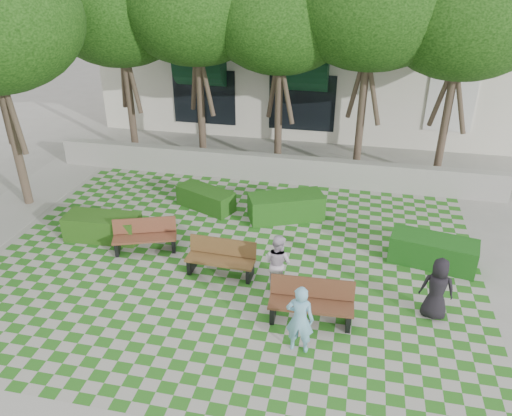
% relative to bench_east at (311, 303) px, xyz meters
% --- Properties ---
extents(ground, '(90.00, 90.00, 0.00)m').
position_rel_bench_east_xyz_m(ground, '(-2.13, 0.64, -0.45)').
color(ground, gray).
rests_on(ground, ground).
extents(lawn, '(12.00, 12.00, 0.00)m').
position_rel_bench_east_xyz_m(lawn, '(-2.13, 1.64, -0.44)').
color(lawn, '#2B721E').
rests_on(lawn, ground).
extents(retaining_wall, '(15.00, 0.36, 0.90)m').
position_rel_bench_east_xyz_m(retaining_wall, '(-2.13, 6.84, 0.00)').
color(retaining_wall, '#9E9B93').
rests_on(retaining_wall, ground).
extents(bench_east, '(1.79, 0.67, 0.93)m').
position_rel_bench_east_xyz_m(bench_east, '(0.00, 0.00, 0.00)').
color(bench_east, '#55301D').
rests_on(bench_east, ground).
extents(bench_mid, '(1.67, 0.61, 0.87)m').
position_rel_bench_east_xyz_m(bench_mid, '(-2.30, 1.25, -0.03)').
color(bench_mid, brown).
rests_on(bench_mid, ground).
extents(bench_west, '(1.70, 1.04, 0.85)m').
position_rel_bench_east_xyz_m(bench_west, '(-4.50, 1.86, -0.04)').
color(bench_west, brown).
rests_on(bench_west, ground).
extents(hedge_east, '(2.17, 1.21, 0.72)m').
position_rel_bench_east_xyz_m(hedge_east, '(2.71, 2.74, -0.09)').
color(hedge_east, '#154913').
rests_on(hedge_east, ground).
extents(hedge_midright, '(2.28, 1.61, 0.74)m').
position_rel_bench_east_xyz_m(hedge_midright, '(-1.21, 4.31, -0.08)').
color(hedge_midright, '#1C4F15').
rests_on(hedge_midright, ground).
extents(hedge_midleft, '(1.91, 1.37, 0.62)m').
position_rel_bench_east_xyz_m(hedge_midleft, '(-3.67, 4.45, -0.14)').
color(hedge_midleft, '#1C4913').
rests_on(hedge_midleft, ground).
extents(hedge_west, '(2.01, 0.89, 0.69)m').
position_rel_bench_east_xyz_m(hedge_west, '(-5.86, 2.17, -0.10)').
color(hedge_west, '#224C14').
rests_on(hedge_west, ground).
extents(person_blue, '(0.57, 0.39, 1.50)m').
position_rel_bench_east_xyz_m(person_blue, '(-0.13, -0.92, 0.30)').
color(person_blue, '#79BDDD').
rests_on(person_blue, ground).
extents(person_dark, '(0.73, 0.51, 1.42)m').
position_rel_bench_east_xyz_m(person_dark, '(2.54, 0.67, 0.26)').
color(person_dark, black).
rests_on(person_dark, ground).
extents(person_white, '(0.85, 0.78, 1.41)m').
position_rel_bench_east_xyz_m(person_white, '(-0.88, 0.95, 0.26)').
color(person_white, silver).
rests_on(person_white, ground).
extents(tree_row, '(17.70, 13.40, 7.41)m').
position_rel_bench_east_xyz_m(tree_row, '(-3.99, 6.59, 4.73)').
color(tree_row, '#47382B').
rests_on(tree_row, ground).
extents(building, '(18.00, 8.92, 5.15)m').
position_rel_bench_east_xyz_m(building, '(-1.20, 14.72, 2.07)').
color(building, silver).
rests_on(building, ground).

